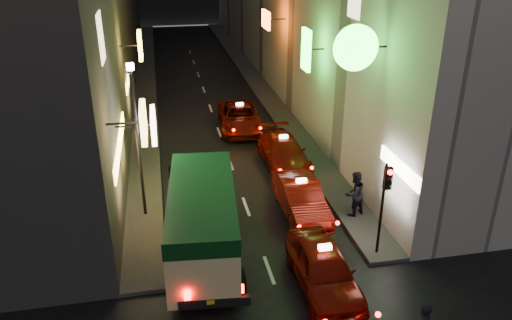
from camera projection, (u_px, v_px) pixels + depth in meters
sidewalk_left at (146, 81)px, 39.26m from camera, size 1.50×52.00×0.15m
sidewalk_right at (252, 76)px, 40.77m from camera, size 1.50×52.00×0.15m
minibus at (202, 215)px, 17.23m from camera, size 2.82×6.56×2.74m
taxi_near at (324, 266)px, 16.03m from camera, size 2.26×5.47×1.91m
taxi_second at (301, 195)px, 20.45m from camera, size 2.16×5.23×1.83m
taxi_third at (283, 149)px, 24.82m from camera, size 2.18×5.28×1.85m
taxi_far at (240, 115)px, 29.49m from camera, size 2.55×5.45×1.86m
pedestrian_sidewalk at (355, 191)px, 19.97m from camera, size 0.94×0.76×2.15m
traffic_light at (386, 191)px, 16.83m from camera, size 0.26×0.43×3.50m
lamp_post at (137, 132)px, 19.00m from camera, size 0.28×0.28×6.22m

